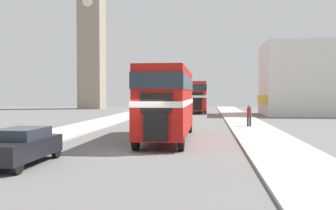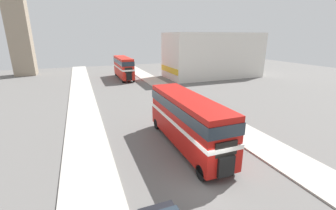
{
  "view_description": "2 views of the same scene",
  "coord_description": "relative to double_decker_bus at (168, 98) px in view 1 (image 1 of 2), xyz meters",
  "views": [
    {
      "loc": [
        3.27,
        -17.37,
        2.76
      ],
      "look_at": [
        0.88,
        4.91,
        2.08
      ],
      "focal_mm": 40.0,
      "sensor_mm": 36.0,
      "label": 1
    },
    {
      "loc": [
        -6.58,
        -9.96,
        8.66
      ],
      "look_at": [
        0.88,
        9.07,
        2.32
      ],
      "focal_mm": 24.0,
      "sensor_mm": 36.0,
      "label": 2
    }
  ],
  "objects": [
    {
      "name": "ground_plane",
      "position": [
        -0.88,
        -4.89,
        -2.49
      ],
      "size": [
        120.0,
        120.0,
        0.0
      ],
      "primitive_type": "plane",
      "color": "slate"
    },
    {
      "name": "sidewalk_right",
      "position": [
        5.87,
        -4.89,
        -2.43
      ],
      "size": [
        3.5,
        120.0,
        0.12
      ],
      "color": "#B7B2A8",
      "rests_on": "ground_plane"
    },
    {
      "name": "sidewalk_left",
      "position": [
        -7.63,
        -4.89,
        -2.43
      ],
      "size": [
        3.5,
        120.0,
        0.12
      ],
      "color": "#B7B2A8",
      "rests_on": "ground_plane"
    },
    {
      "name": "double_decker_bus",
      "position": [
        0.0,
        0.0,
        0.0
      ],
      "size": [
        2.53,
        10.63,
        4.18
      ],
      "color": "#B2140F",
      "rests_on": "ground_plane"
    },
    {
      "name": "bus_distant",
      "position": [
        1.0,
        32.07,
        0.13
      ],
      "size": [
        2.37,
        10.63,
        4.43
      ],
      "color": "red",
      "rests_on": "ground_plane"
    },
    {
      "name": "car_parked_near",
      "position": [
        -4.84,
        -8.52,
        -1.74
      ],
      "size": [
        1.71,
        4.21,
        1.42
      ],
      "color": "black",
      "rests_on": "ground_plane"
    },
    {
      "name": "pedestrian_walking",
      "position": [
        5.7,
        8.5,
        -1.38
      ],
      "size": [
        0.35,
        0.35,
        1.75
      ],
      "color": "#282833",
      "rests_on": "sidewalk_right"
    },
    {
      "name": "church_tower",
      "position": [
        -18.93,
        44.81,
        14.93
      ],
      "size": [
        4.41,
        4.41,
        34.09
      ],
      "color": "gray",
      "rests_on": "ground_plane"
    }
  ]
}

